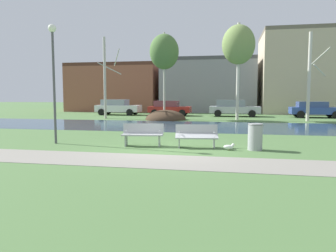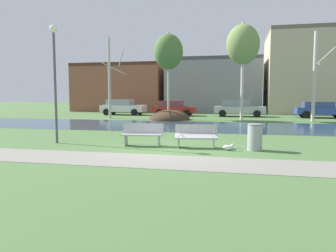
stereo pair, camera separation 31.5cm
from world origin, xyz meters
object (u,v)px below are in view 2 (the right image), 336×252
Objects in this scene: trash_bin at (255,137)px; parked_sedan_second_red at (174,108)px; seagull at (228,147)px; streetlamp at (54,64)px; parked_hatch_third_silver at (238,108)px; bench_left at (143,134)px; parked_van_nearest_white at (122,107)px; parked_wagon_fourth_blue at (321,109)px; bench_right at (196,135)px.

parked_sedan_second_red reaches higher than trash_bin.
seagull is at bearing -72.76° from parked_sedan_second_red.
streetlamp is 1.20× the size of parked_sedan_second_red.
seagull is 0.09× the size of parked_hatch_third_silver.
parked_sedan_second_red is (1.19, 18.52, -2.50)m from streetlamp.
bench_left is 0.38× the size of parked_van_nearest_white.
bench_left is at bearing 173.39° from seagull.
parked_wagon_fourth_blue is (7.00, -0.25, -0.05)m from parked_hatch_third_silver.
trash_bin is 22.31m from parked_van_nearest_white.
bench_left is 0.39× the size of parked_wagon_fourth_blue.
parked_hatch_third_silver is at bearing 85.47° from bench_right.
streetlamp is at bearing 179.39° from trash_bin.
parked_wagon_fourth_blue reaches higher than trash_bin.
bench_left is at bearing 0.76° from streetlamp.
parked_wagon_fourth_blue is at bearing -1.03° from parked_van_nearest_white.
streetlamp is 19.29m from parked_van_nearest_white.
trash_bin is 0.24× the size of parked_sedan_second_red.
bench_right is 0.39× the size of parked_wagon_fourth_blue.
bench_right is at bearing -94.53° from parked_hatch_third_silver.
parked_hatch_third_silver is 1.07× the size of parked_wagon_fourth_blue.
bench_left is 18.92m from parked_hatch_third_silver.
parked_sedan_second_red is 0.93× the size of parked_wagon_fourth_blue.
parked_hatch_third_silver reaches higher than trash_bin.
parked_van_nearest_white is at bearing 122.63° from trash_bin.
parked_van_nearest_white reaches higher than bench_left.
parked_wagon_fourth_blue is at bearing -0.65° from parked_sedan_second_red.
seagull is 18.97m from parked_hatch_third_silver.
streetlamp reaches higher than parked_hatch_third_silver.
bench_right reaches higher than seagull.
seagull is at bearing -111.16° from parked_wagon_fourth_blue.
bench_right is 0.38× the size of parked_van_nearest_white.
bench_left is 1.00× the size of bench_right.
streetlamp is 20.15m from parked_hatch_third_silver.
bench_right is 0.35× the size of streetlamp.
parked_van_nearest_white reaches higher than parked_wagon_fourth_blue.
parked_van_nearest_white is (-7.78, 18.65, 0.34)m from bench_left.
trash_bin is at bearing -1.81° from bench_left.
bench_left is 4.25m from trash_bin.
parked_wagon_fourth_blue reaches higher than bench_left.
trash_bin is at bearing 15.33° from seagull.
parked_van_nearest_white is at bearing 120.26° from seagull.
bench_right is 0.41× the size of parked_sedan_second_red.
parked_van_nearest_white is 0.95× the size of parked_hatch_third_silver.
bench_right is at bearing 162.46° from seagull.
parked_hatch_third_silver is 7.00m from parked_wagon_fourth_blue.
bench_left is 3.82× the size of seagull.
seagull is 0.10× the size of parked_van_nearest_white.
parked_van_nearest_white is at bearing 117.92° from bench_right.
bench_right is (2.11, 0.00, 0.00)m from bench_left.
bench_left is 0.41× the size of parked_sedan_second_red.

